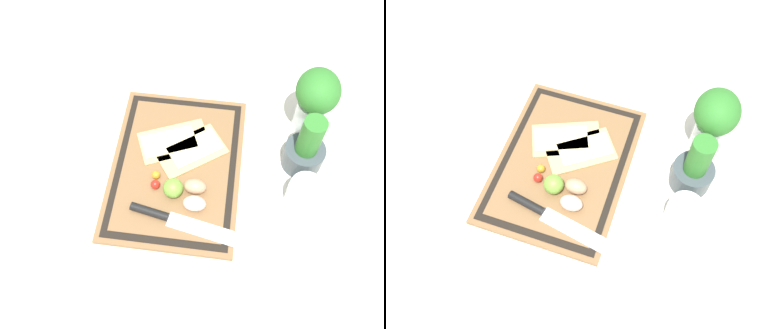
% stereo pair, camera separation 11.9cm
% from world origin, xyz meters
% --- Properties ---
extents(ground_plane, '(6.00, 6.00, 0.00)m').
position_xyz_m(ground_plane, '(0.00, 0.00, 0.00)').
color(ground_plane, silver).
extents(cutting_board, '(0.48, 0.35, 0.02)m').
position_xyz_m(cutting_board, '(0.00, 0.00, 0.01)').
color(cutting_board, brown).
rests_on(cutting_board, ground_plane).
extents(pizza_slice_near, '(0.17, 0.22, 0.02)m').
position_xyz_m(pizza_slice_near, '(-0.07, -0.02, 0.02)').
color(pizza_slice_near, tan).
rests_on(pizza_slice_near, cutting_board).
extents(pizza_slice_far, '(0.19, 0.21, 0.02)m').
position_xyz_m(pizza_slice_far, '(-0.05, 0.04, 0.02)').
color(pizza_slice_far, tan).
rests_on(pizza_slice_far, cutting_board).
extents(knife, '(0.09, 0.31, 0.02)m').
position_xyz_m(knife, '(0.16, 0.01, 0.02)').
color(knife, silver).
rests_on(knife, cutting_board).
extents(egg_brown, '(0.04, 0.06, 0.04)m').
position_xyz_m(egg_brown, '(0.07, 0.06, 0.04)').
color(egg_brown, tan).
rests_on(egg_brown, cutting_board).
extents(egg_pink, '(0.04, 0.06, 0.04)m').
position_xyz_m(egg_pink, '(0.11, 0.06, 0.04)').
color(egg_pink, beige).
rests_on(egg_pink, cutting_board).
extents(lime, '(0.05, 0.05, 0.05)m').
position_xyz_m(lime, '(0.08, 0.01, 0.04)').
color(lime, '#70A838').
rests_on(lime, cutting_board).
extents(cherry_tomato_red, '(0.02, 0.02, 0.02)m').
position_xyz_m(cherry_tomato_red, '(0.07, -0.04, 0.03)').
color(cherry_tomato_red, red).
rests_on(cherry_tomato_red, cutting_board).
extents(cherry_tomato_yellow, '(0.02, 0.02, 0.02)m').
position_xyz_m(cherry_tomato_yellow, '(0.04, -0.05, 0.03)').
color(cherry_tomato_yellow, orange).
rests_on(cherry_tomato_yellow, cutting_board).
extents(herb_pot, '(0.11, 0.11, 0.19)m').
position_xyz_m(herb_pot, '(-0.06, 0.34, 0.07)').
color(herb_pot, '#3D474C').
rests_on(herb_pot, ground_plane).
extents(sauce_jar, '(0.09, 0.09, 0.09)m').
position_xyz_m(sauce_jar, '(0.05, 0.34, 0.04)').
color(sauce_jar, silver).
rests_on(sauce_jar, ground_plane).
extents(herb_glass, '(0.13, 0.12, 0.21)m').
position_xyz_m(herb_glass, '(-0.19, 0.35, 0.12)').
color(herb_glass, silver).
rests_on(herb_glass, ground_plane).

